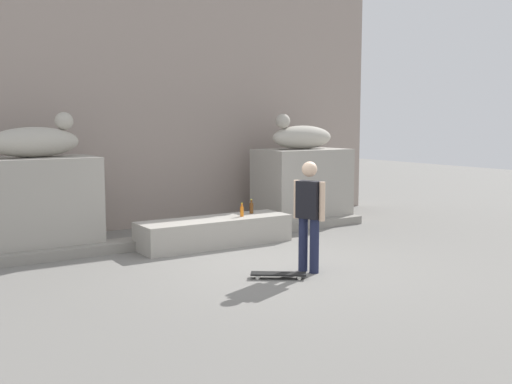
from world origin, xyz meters
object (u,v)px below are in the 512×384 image
object	(u,v)px
statue_reclining_left	(37,141)
bottle_orange	(242,211)
skater	(309,211)
skateboard	(278,274)
bottle_brown	(251,208)
statue_reclining_right	(301,136)

from	to	relation	value
statue_reclining_left	bottle_orange	distance (m)	3.81
skater	statue_reclining_left	bearing A→B (deg)	-159.56
statue_reclining_left	skateboard	distance (m)	4.83
bottle_orange	bottle_brown	distance (m)	0.41
statue_reclining_left	skater	xyz separation A→B (m)	(3.06, -3.65, -1.01)
statue_reclining_left	statue_reclining_right	xyz separation A→B (m)	(5.65, -0.01, 0.00)
statue_reclining_left	skater	world-z (taller)	statue_reclining_left
statue_reclining_right	skater	world-z (taller)	statue_reclining_right
statue_reclining_left	statue_reclining_right	distance (m)	5.65
bottle_orange	bottle_brown	size ratio (longest dim) A/B	0.94
statue_reclining_right	bottle_orange	world-z (taller)	statue_reclining_right
skateboard	bottle_orange	xyz separation A→B (m)	(0.89, 2.47, 0.54)
statue_reclining_right	bottle_orange	xyz separation A→B (m)	(-2.30, -1.24, -1.33)
skateboard	bottle_brown	distance (m)	3.01
bottle_orange	skater	bearing A→B (deg)	-96.93
skateboard	statue_reclining_right	bearing A→B (deg)	84.96
bottle_orange	bottle_brown	bearing A→B (deg)	31.79
bottle_brown	statue_reclining_left	bearing A→B (deg)	164.41
skateboard	bottle_brown	size ratio (longest dim) A/B	2.80
skater	skateboard	size ratio (longest dim) A/B	2.18
skater	bottle_brown	bearing A→B (deg)	146.77
skateboard	bottle_orange	bearing A→B (deg)	105.83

